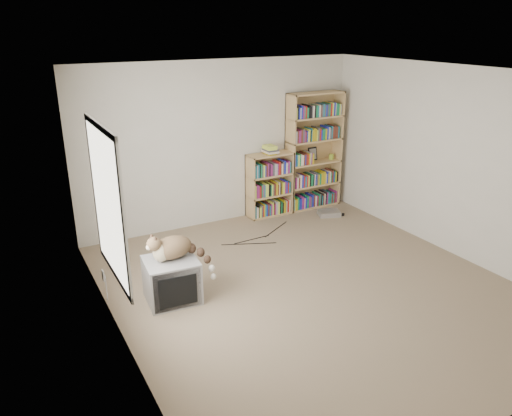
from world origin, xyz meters
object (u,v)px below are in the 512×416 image
crt_tv (172,280)px  bookcase_tall (313,154)px  bookcase_short (269,187)px  cat (178,250)px  dvd_player (329,213)px

crt_tv → bookcase_tall: size_ratio=0.32×
bookcase_short → crt_tv: bearing=-142.2°
cat → bookcase_tall: bearing=20.9°
bookcase_tall → dvd_player: (-0.01, -0.53, -0.88)m
crt_tv → bookcase_short: 2.97m
crt_tv → dvd_player: (3.17, 1.28, -0.21)m
bookcase_tall → bookcase_short: 0.95m
cat → bookcase_short: 2.88m
bookcase_tall → dvd_player: bookcase_tall is taller
cat → dvd_player: cat is taller
dvd_player → bookcase_short: bearing=168.9°
cat → bookcase_short: bearing=29.4°
bookcase_short → dvd_player: bookcase_short is taller
bookcase_tall → bookcase_short: bookcase_tall is taller
bookcase_short → dvd_player: bearing=-32.3°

